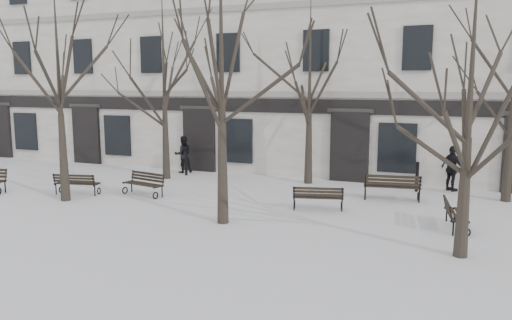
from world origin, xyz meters
The scene contains 16 objects.
ground centered at (0.00, 0.00, 0.00)m, with size 100.00×100.00×0.00m, color silver.
building centered at (0.00, 12.96, 5.52)m, with size 40.40×10.20×11.40m.
tree_1 centered at (-5.03, 0.85, 4.52)m, with size 5.07×5.07×7.24m.
tree_2 centered at (1.31, 0.27, 5.39)m, with size 6.03×6.03×8.61m.
tree_3 centered at (7.74, -0.29, 4.18)m, with size 4.69×4.69×6.70m.
tree_4 centered at (-3.95, 5.73, 4.82)m, with size 5.40×5.40×7.71m.
tree_5 centered at (2.02, 6.95, 4.56)m, with size 5.11×5.11×7.29m.
bench_1 centered at (-5.30, 1.72, 0.44)m, with size 1.68×0.91×0.81m.
bench_2 centered at (3.52, 2.73, 0.44)m, with size 1.68×0.95×0.81m.
bench_3 centered at (-2.95, 2.56, 0.45)m, with size 1.74×0.94×0.84m.
bench_4 centered at (5.58, 4.97, 0.52)m, with size 1.98×0.95×0.96m.
bench_5 centered at (7.59, 2.12, 0.44)m, with size 0.77×1.65×0.81m.
bollard_a centered at (-3.53, 6.69, 0.58)m, with size 0.14×0.14×1.08m.
bollard_b centered at (6.28, 6.87, 0.61)m, with size 0.15×0.15×1.15m.
pedestrian_b centered at (-3.99, 7.26, 0.00)m, with size 0.82×0.64×1.68m, color black.
pedestrian_c centered at (7.50, 7.45, 0.00)m, with size 1.02×0.42×1.74m, color black.
Camera 1 is at (7.39, -12.55, 4.01)m, focal length 35.00 mm.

